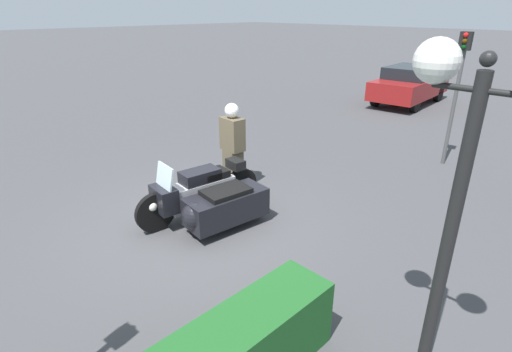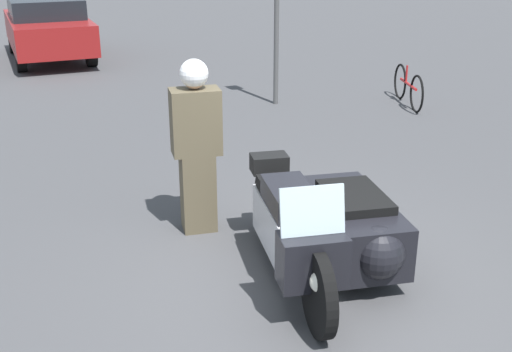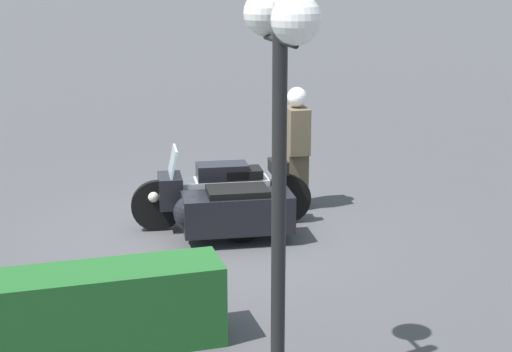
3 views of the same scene
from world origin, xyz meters
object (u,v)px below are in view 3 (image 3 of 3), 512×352
(police_motorcycle, at_px, (223,202))
(hedge_bush_curbside, at_px, (6,320))
(officer_rider, at_px, (296,145))
(twin_lamp_post, at_px, (280,82))

(police_motorcycle, relative_size, hedge_bush_curbside, 0.62)
(officer_rider, bearing_deg, twin_lamp_post, 73.46)
(officer_rider, distance_m, hedge_bush_curbside, 5.63)
(officer_rider, xyz_separation_m, twin_lamp_post, (1.91, 5.07, 1.76))
(police_motorcycle, height_order, twin_lamp_post, twin_lamp_post)
(police_motorcycle, relative_size, twin_lamp_post, 0.74)
(police_motorcycle, bearing_deg, twin_lamp_post, 88.78)
(hedge_bush_curbside, bearing_deg, officer_rider, -137.88)
(hedge_bush_curbside, bearing_deg, twin_lamp_post, 149.60)
(twin_lamp_post, bearing_deg, officer_rider, -110.68)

